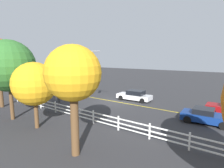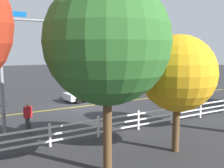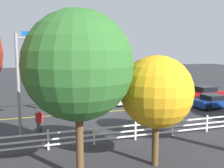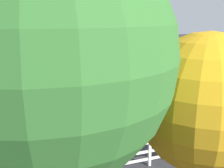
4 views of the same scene
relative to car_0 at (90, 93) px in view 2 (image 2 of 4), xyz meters
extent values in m
plane|color=#2D2D30|center=(1.82, 2.01, -0.66)|extent=(120.00, 120.00, 0.00)
cube|color=gold|center=(-2.18, 2.01, -0.65)|extent=(28.00, 0.16, 0.01)
cylinder|color=gray|center=(8.21, 6.16, 2.62)|extent=(0.20, 0.20, 6.54)
cylinder|color=gray|center=(4.45, 6.16, 5.59)|extent=(7.51, 0.12, 0.12)
cube|color=#0C59B2|center=(7.31, 6.18, 5.87)|extent=(1.10, 0.03, 0.28)
cube|color=black|center=(5.33, 6.16, 4.99)|extent=(0.32, 0.28, 1.00)
sphere|color=red|center=(5.33, 6.01, 5.31)|extent=(0.17, 0.17, 0.17)
sphere|color=orange|center=(5.33, 6.01, 4.99)|extent=(0.17, 0.17, 0.17)
sphere|color=#148C19|center=(5.33, 6.01, 4.67)|extent=(0.17, 0.17, 0.17)
cube|color=black|center=(2.36, 6.16, 4.99)|extent=(0.32, 0.28, 1.00)
sphere|color=red|center=(2.36, 6.01, 5.31)|extent=(0.17, 0.17, 0.17)
sphere|color=orange|center=(2.36, 6.01, 4.99)|extent=(0.17, 0.17, 0.17)
sphere|color=#148C19|center=(2.36, 6.01, 4.67)|extent=(0.17, 0.17, 0.17)
cube|color=silver|center=(0.06, 0.00, -0.15)|extent=(4.56, 2.01, 0.57)
cube|color=black|center=(-0.16, -0.01, 0.42)|extent=(2.20, 1.71, 0.56)
cylinder|color=black|center=(1.54, 0.91, -0.34)|extent=(0.65, 0.25, 0.64)
cylinder|color=black|center=(1.62, -0.75, -0.34)|extent=(0.65, 0.25, 0.64)
cylinder|color=black|center=(-1.50, 0.76, -0.34)|extent=(0.65, 0.25, 0.64)
cylinder|color=black|center=(-1.42, -0.90, -0.34)|extent=(0.65, 0.25, 0.64)
cube|color=navy|center=(-9.00, 3.69, -0.12)|extent=(3.99, 2.02, 0.63)
cube|color=black|center=(-8.81, 3.70, 0.41)|extent=(1.71, 1.73, 0.45)
cylinder|color=black|center=(-10.29, 2.77, -0.34)|extent=(0.65, 0.25, 0.64)
cylinder|color=black|center=(-10.37, 4.48, -0.34)|extent=(0.65, 0.25, 0.64)
cylinder|color=black|center=(-7.63, 2.90, -0.34)|extent=(0.65, 0.25, 0.64)
cylinder|color=black|center=(-7.71, 4.61, -0.34)|extent=(0.65, 0.25, 0.64)
cube|color=maroon|center=(-10.64, 0.03, -0.09)|extent=(4.34, 1.82, 0.70)
cube|color=black|center=(-10.86, 0.03, 0.54)|extent=(1.87, 1.63, 0.55)
cylinder|color=black|center=(-9.18, 0.88, -0.34)|extent=(0.64, 0.22, 0.64)
cylinder|color=black|center=(-9.16, -0.79, -0.34)|extent=(0.64, 0.22, 0.64)
cylinder|color=black|center=(-12.12, 0.86, -0.34)|extent=(0.64, 0.22, 0.64)
cylinder|color=black|center=(-12.11, -0.81, -0.34)|extent=(0.64, 0.22, 0.64)
cylinder|color=#3F3F42|center=(6.93, 6.59, -0.23)|extent=(0.16, 0.16, 0.85)
cylinder|color=#3F3F42|center=(7.10, 6.68, -0.23)|extent=(0.16, 0.16, 0.85)
cube|color=red|center=(7.01, 6.64, 0.50)|extent=(0.47, 0.41, 0.62)
sphere|color=tan|center=(7.01, 6.64, 0.92)|extent=(0.22, 0.22, 0.22)
cube|color=white|center=(-3.78, 9.40, -0.08)|extent=(0.10, 0.10, 1.15)
cube|color=white|center=(-1.18, 9.40, -0.08)|extent=(0.10, 0.10, 1.15)
cube|color=white|center=(1.42, 9.40, -0.08)|extent=(0.10, 0.10, 1.15)
cube|color=white|center=(4.02, 9.40, -0.08)|extent=(0.10, 0.10, 1.15)
cube|color=white|center=(6.62, 9.40, -0.08)|extent=(0.10, 0.10, 1.15)
cube|color=white|center=(-1.18, 9.40, 0.29)|extent=(26.00, 0.06, 0.09)
cube|color=white|center=(-1.18, 9.40, -0.06)|extent=(26.00, 0.06, 0.09)
cube|color=white|center=(-1.18, 9.40, -0.38)|extent=(26.00, 0.06, 0.09)
cylinder|color=brown|center=(5.49, 12.98, 0.93)|extent=(0.33, 0.33, 3.18)
sphere|color=#2D6628|center=(5.49, 12.98, 4.24)|extent=(4.57, 4.57, 4.57)
cylinder|color=brown|center=(1.83, 12.82, 0.50)|extent=(0.32, 0.32, 2.31)
sphere|color=gold|center=(1.83, 12.82, 2.93)|extent=(3.41, 3.41, 3.41)
camera|label=1|loc=(-11.23, 20.50, 4.98)|focal=28.94mm
camera|label=2|loc=(10.08, 21.12, 3.97)|focal=41.41mm
camera|label=3|loc=(7.26, 23.24, 4.90)|focal=40.58mm
camera|label=4|loc=(6.19, 18.03, 4.96)|focal=44.88mm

